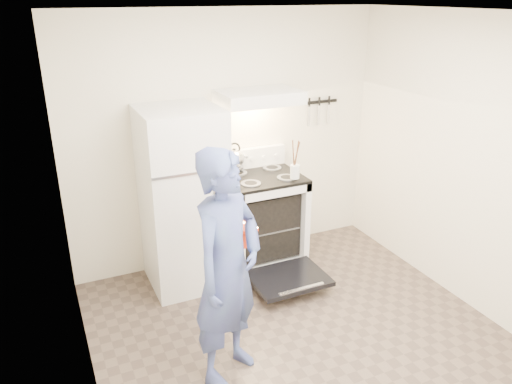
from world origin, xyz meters
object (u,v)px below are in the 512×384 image
stove_body (262,221)px  tea_kettle (234,158)px  person (227,269)px  dutch_oven (237,234)px  refrigerator (183,199)px

stove_body → tea_kettle: (-0.20, 0.22, 0.64)m
stove_body → person: (-0.90, -1.37, 0.40)m
person → dutch_oven: bearing=23.1°
stove_body → tea_kettle: 0.71m
stove_body → person: bearing=-123.4°
refrigerator → dutch_oven: (0.10, -1.06, 0.11)m
refrigerator → dutch_oven: bearing=-84.9°
tea_kettle → refrigerator: bearing=-158.1°
person → dutch_oven: person is taller
refrigerator → tea_kettle: 0.70m
stove_body → dutch_oven: (-0.71, -1.09, 0.50)m
tea_kettle → dutch_oven: (-0.52, -1.31, -0.14)m
refrigerator → tea_kettle: refrigerator is taller
refrigerator → dutch_oven: size_ratio=5.24×
stove_body → person: size_ratio=0.53×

